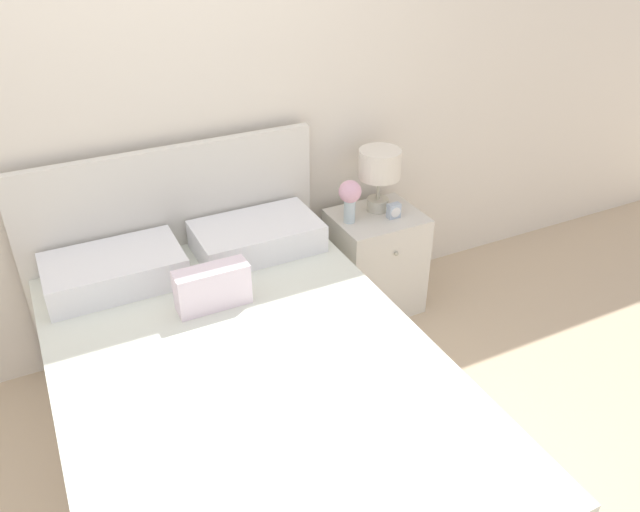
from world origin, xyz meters
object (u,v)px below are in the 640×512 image
at_px(alarm_clock, 394,211).
at_px(table_lamp, 379,168).
at_px(bed, 249,407).
at_px(nightstand, 375,262).
at_px(flower_vase, 350,196).

bearing_deg(alarm_clock, table_lamp, 104.22).
bearing_deg(table_lamp, bed, -143.13).
bearing_deg(bed, table_lamp, 36.87).
relative_size(table_lamp, alarm_clock, 4.32).
xyz_separation_m(nightstand, alarm_clock, (0.06, -0.06, 0.33)).
relative_size(nightstand, table_lamp, 1.71).
distance_m(bed, flower_vase, 1.23).
height_order(nightstand, table_lamp, table_lamp).
relative_size(flower_vase, alarm_clock, 2.92).
distance_m(nightstand, table_lamp, 0.54).
relative_size(bed, nightstand, 3.51).
bearing_deg(table_lamp, alarm_clock, -75.78).
bearing_deg(table_lamp, flower_vase, -165.51).
xyz_separation_m(table_lamp, flower_vase, (-0.20, -0.05, -0.09)).
relative_size(nightstand, alarm_clock, 7.39).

